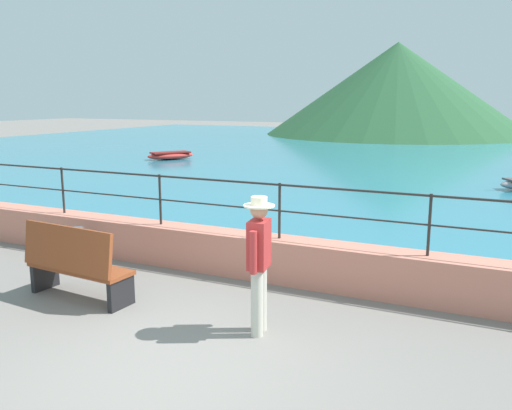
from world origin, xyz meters
The scene contains 9 objects.
ground_plane centered at (0.00, 0.00, 0.00)m, with size 120.00×120.00×0.00m, color slate.
promenade_wall centered at (0.00, 3.20, 0.35)m, with size 20.00×0.56×0.70m, color tan.
railing centered at (0.00, 3.20, 1.34)m, with size 18.44×0.04×0.90m.
lake_water centered at (0.00, 25.84, 0.03)m, with size 64.00×44.32×0.06m, color teal.
hill_main centered at (-5.42, 40.65, 3.72)m, with size 21.30×21.30×7.45m, color #285633.
bench_main centered at (-2.34, 1.10, 0.56)m, with size 1.74×0.68×1.13m.
person_walking centered at (0.56, 1.22, 0.98)m, with size 0.38×0.56×1.75m.
bollard centered at (-3.67, 2.54, 0.32)m, with size 0.24×0.24×0.64m, color #4C4C51.
boat_4 centered at (-11.47, 16.94, 0.26)m, with size 2.03×2.41×0.36m.
Camera 1 is at (3.21, -4.48, 2.89)m, focal length 37.40 mm.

